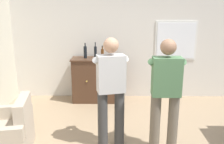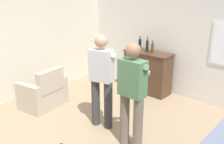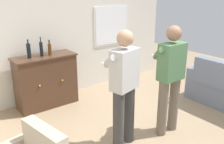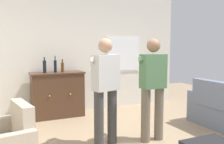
{
  "view_description": "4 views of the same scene",
  "coord_description": "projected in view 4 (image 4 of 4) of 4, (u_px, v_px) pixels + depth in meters",
  "views": [
    {
      "loc": [
        -0.27,
        -3.07,
        2.11
      ],
      "look_at": [
        -0.31,
        0.63,
        1.12
      ],
      "focal_mm": 40.0,
      "sensor_mm": 36.0,
      "label": 1
    },
    {
      "loc": [
        2.53,
        -2.46,
        2.39
      ],
      "look_at": [
        -0.2,
        0.55,
        1.03
      ],
      "focal_mm": 40.0,
      "sensor_mm": 36.0,
      "label": 2
    },
    {
      "loc": [
        -2.35,
        -1.96,
        2.18
      ],
      "look_at": [
        -0.34,
        0.65,
        1.06
      ],
      "focal_mm": 40.0,
      "sensor_mm": 36.0,
      "label": 3
    },
    {
      "loc": [
        -1.82,
        -3.09,
        1.57
      ],
      "look_at": [
        -0.12,
        0.61,
        1.14
      ],
      "focal_mm": 40.0,
      "sensor_mm": 36.0,
      "label": 4
    }
  ],
  "objects": [
    {
      "name": "person_standing_left",
      "position": [
        105.0,
        86.0,
        3.86
      ],
      "size": [
        0.54,
        0.51,
        1.68
      ],
      "color": "#383838",
      "rests_on": "ground"
    },
    {
      "name": "wall_back_with_window",
      "position": [
        82.0,
        53.0,
        5.98
      ],
      "size": [
        5.2,
        0.15,
        2.8
      ],
      "color": "silver",
      "rests_on": "ground"
    },
    {
      "name": "sideboard_cabinet",
      "position": [
        58.0,
        95.0,
        5.47
      ],
      "size": [
        1.14,
        0.49,
        0.99
      ],
      "color": "#472D1E",
      "rests_on": "ground"
    },
    {
      "name": "person_standing_right",
      "position": [
        152.0,
        84.0,
        4.06
      ],
      "size": [
        0.56,
        0.47,
        1.68
      ],
      "color": "#6B6051",
      "rests_on": "ground"
    },
    {
      "name": "bottle_wine_green",
      "position": [
        63.0,
        67.0,
        5.44
      ],
      "size": [
        0.06,
        0.06,
        0.28
      ],
      "color": "#593314",
      "rests_on": "sideboard_cabinet"
    },
    {
      "name": "bottle_spirits_clear",
      "position": [
        55.0,
        66.0,
        5.38
      ],
      "size": [
        0.06,
        0.06,
        0.35
      ],
      "color": "black",
      "rests_on": "sideboard_cabinet"
    },
    {
      "name": "bottle_liquor_amber",
      "position": [
        45.0,
        66.0,
        5.31
      ],
      "size": [
        0.07,
        0.07,
        0.33
      ],
      "color": "black",
      "rests_on": "sideboard_cabinet"
    }
  ]
}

